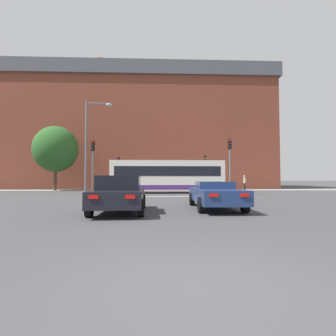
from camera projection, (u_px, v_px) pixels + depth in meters
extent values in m
plane|color=#3D3D3F|center=(197.00, 288.00, 3.22)|extent=(400.00, 400.00, 0.00)
cube|color=silver|center=(164.00, 197.00, 19.92)|extent=(8.43, 0.30, 0.01)
cube|color=#A09B91|center=(161.00, 190.00, 31.58)|extent=(69.37, 2.50, 0.01)
cube|color=brown|center=(137.00, 139.00, 42.60)|extent=(40.23, 15.31, 15.55)
cube|color=#4C4F56|center=(137.00, 87.00, 42.97)|extent=(41.04, 15.92, 1.96)
cube|color=brown|center=(42.00, 73.00, 42.89)|extent=(0.90, 0.90, 2.55)
cube|color=brown|center=(100.00, 67.00, 40.63)|extent=(0.90, 0.90, 2.55)
cube|color=brown|center=(164.00, 72.00, 42.63)|extent=(0.90, 0.90, 2.55)
cube|color=brown|center=(221.00, 83.00, 47.31)|extent=(0.90, 0.90, 2.55)
cube|color=black|center=(120.00, 197.00, 10.50)|extent=(1.99, 4.28, 0.59)
cube|color=black|center=(120.00, 183.00, 10.48)|extent=(1.66, 1.95, 0.55)
cylinder|color=black|center=(103.00, 202.00, 11.73)|extent=(0.24, 0.65, 0.64)
cylinder|color=black|center=(143.00, 201.00, 11.86)|extent=(0.24, 0.65, 0.64)
cylinder|color=black|center=(89.00, 208.00, 9.12)|extent=(0.24, 0.65, 0.64)
cylinder|color=black|center=(141.00, 208.00, 9.24)|extent=(0.24, 0.65, 0.64)
cube|color=red|center=(94.00, 197.00, 8.34)|extent=(0.32, 0.06, 0.12)
cube|color=red|center=(130.00, 197.00, 8.41)|extent=(0.32, 0.06, 0.12)
cube|color=navy|center=(215.00, 195.00, 11.79)|extent=(1.87, 4.84, 0.58)
cube|color=navy|center=(214.00, 185.00, 11.93)|extent=(1.57, 1.46, 0.31)
cylinder|color=black|center=(192.00, 199.00, 13.25)|extent=(0.23, 0.64, 0.64)
cylinder|color=black|center=(226.00, 199.00, 13.30)|extent=(0.23, 0.64, 0.64)
cylinder|color=black|center=(201.00, 205.00, 10.26)|extent=(0.23, 0.64, 0.64)
cylinder|color=black|center=(245.00, 205.00, 10.32)|extent=(0.23, 0.64, 0.64)
cube|color=red|center=(214.00, 195.00, 9.36)|extent=(0.32, 0.05, 0.12)
cube|color=red|center=(245.00, 195.00, 9.39)|extent=(0.32, 0.05, 0.12)
cube|color=silver|center=(167.00, 175.00, 25.03)|extent=(10.58, 2.50, 2.71)
cube|color=#4C2870|center=(167.00, 187.00, 24.98)|extent=(10.60, 2.52, 0.44)
cube|color=black|center=(167.00, 171.00, 25.04)|extent=(9.73, 2.53, 0.90)
cylinder|color=black|center=(132.00, 188.00, 23.65)|extent=(1.00, 0.28, 1.00)
cylinder|color=black|center=(134.00, 187.00, 26.04)|extent=(1.00, 0.28, 1.00)
cylinder|color=black|center=(204.00, 188.00, 23.91)|extent=(1.00, 0.28, 1.00)
cylinder|color=black|center=(199.00, 187.00, 26.31)|extent=(1.00, 0.28, 1.00)
cylinder|color=slate|center=(230.00, 172.00, 21.19)|extent=(0.12, 0.12, 3.79)
cube|color=black|center=(230.00, 144.00, 21.29)|extent=(0.26, 0.20, 0.80)
sphere|color=red|center=(230.00, 141.00, 21.17)|extent=(0.17, 0.17, 0.17)
sphere|color=black|center=(230.00, 144.00, 21.16)|extent=(0.17, 0.17, 0.17)
sphere|color=black|center=(230.00, 147.00, 21.15)|extent=(0.17, 0.17, 0.17)
cylinder|color=slate|center=(205.00, 176.00, 31.39)|extent=(0.12, 0.12, 3.39)
cube|color=black|center=(205.00, 159.00, 31.48)|extent=(0.26, 0.20, 0.80)
sphere|color=black|center=(205.00, 156.00, 31.36)|extent=(0.17, 0.17, 0.17)
sphere|color=orange|center=(205.00, 159.00, 31.35)|extent=(0.17, 0.17, 0.17)
sphere|color=black|center=(205.00, 161.00, 31.34)|extent=(0.17, 0.17, 0.17)
cylinder|color=slate|center=(118.00, 177.00, 31.07)|extent=(0.12, 0.12, 3.20)
cube|color=black|center=(118.00, 160.00, 31.16)|extent=(0.26, 0.20, 0.80)
sphere|color=red|center=(118.00, 158.00, 31.04)|extent=(0.17, 0.17, 0.17)
sphere|color=black|center=(118.00, 160.00, 31.03)|extent=(0.17, 0.17, 0.17)
sphere|color=black|center=(118.00, 162.00, 31.02)|extent=(0.17, 0.17, 0.17)
cylinder|color=slate|center=(93.00, 173.00, 20.82)|extent=(0.12, 0.12, 3.60)
cube|color=black|center=(93.00, 146.00, 20.91)|extent=(0.26, 0.20, 0.80)
sphere|color=red|center=(93.00, 142.00, 20.80)|extent=(0.17, 0.17, 0.17)
sphere|color=black|center=(93.00, 146.00, 20.78)|extent=(0.17, 0.17, 0.17)
sphere|color=black|center=(92.00, 149.00, 20.77)|extent=(0.17, 0.17, 0.17)
cylinder|color=slate|center=(86.00, 148.00, 20.44)|extent=(0.16, 0.16, 7.44)
cylinder|color=slate|center=(98.00, 103.00, 20.62)|extent=(1.74, 0.10, 0.10)
ellipsoid|color=#B2B2B7|center=(109.00, 105.00, 20.66)|extent=(0.50, 0.36, 0.22)
cylinder|color=black|center=(245.00, 187.00, 31.52)|extent=(0.13, 0.13, 0.84)
cylinder|color=black|center=(244.00, 187.00, 31.37)|extent=(0.13, 0.13, 0.84)
cube|color=tan|center=(245.00, 180.00, 31.48)|extent=(0.40, 0.46, 0.67)
sphere|color=tan|center=(245.00, 176.00, 31.50)|extent=(0.25, 0.25, 0.25)
cylinder|color=#4C3823|center=(55.00, 179.00, 30.51)|extent=(0.36, 0.36, 2.68)
ellipsoid|color=#285623|center=(56.00, 149.00, 30.66)|extent=(5.11, 5.11, 5.36)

